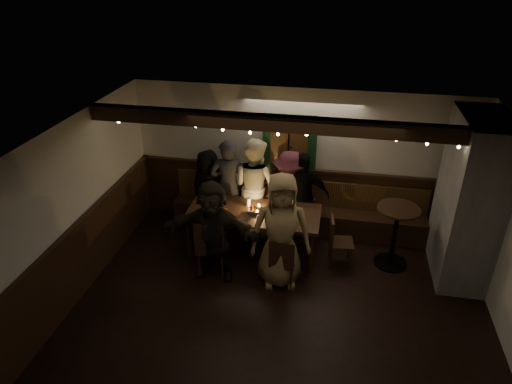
% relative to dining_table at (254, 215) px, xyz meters
% --- Properties ---
extents(room, '(6.02, 5.01, 2.62)m').
position_rel_dining_table_xyz_m(room, '(1.70, 0.02, 0.36)').
color(room, black).
rests_on(room, ground).
extents(dining_table, '(2.20, 0.94, 0.95)m').
position_rel_dining_table_xyz_m(dining_table, '(0.00, 0.00, 0.00)').
color(dining_table, '#301F10').
rests_on(dining_table, ground).
extents(chair_near_left, '(0.52, 0.52, 0.99)m').
position_rel_dining_table_xyz_m(chair_near_left, '(-0.54, -0.75, -0.16)').
color(chair_near_left, '#301F10').
rests_on(chair_near_left, ground).
extents(chair_near_right, '(0.40, 0.40, 0.85)m').
position_rel_dining_table_xyz_m(chair_near_right, '(0.61, -0.81, -0.24)').
color(chair_near_right, '#301F10').
rests_on(chair_near_right, ground).
extents(chair_end, '(0.42, 0.42, 0.85)m').
position_rel_dining_table_xyz_m(chair_end, '(1.39, -0.06, -0.24)').
color(chair_end, '#301F10').
rests_on(chair_end, ground).
extents(high_top, '(0.67, 0.67, 1.06)m').
position_rel_dining_table_xyz_m(high_top, '(2.30, 0.08, -0.05)').
color(high_top, black).
rests_on(high_top, ground).
extents(person_a, '(0.83, 0.65, 1.48)m').
position_rel_dining_table_xyz_m(person_a, '(-0.99, 0.75, 0.02)').
color(person_a, black).
rests_on(person_a, ground).
extents(person_b, '(0.72, 0.55, 1.77)m').
position_rel_dining_table_xyz_m(person_b, '(-0.59, 0.63, 0.17)').
color(person_b, '#262629').
rests_on(person_b, ground).
extents(person_c, '(1.07, 0.97, 1.78)m').
position_rel_dining_table_xyz_m(person_c, '(-0.13, 0.74, 0.17)').
color(person_c, beige).
rests_on(person_c, ground).
extents(person_d, '(1.12, 0.78, 1.59)m').
position_rel_dining_table_xyz_m(person_d, '(0.50, 0.75, 0.08)').
color(person_d, '#3F1A24').
rests_on(person_d, ground).
extents(person_e, '(0.98, 0.50, 1.60)m').
position_rel_dining_table_xyz_m(person_e, '(0.74, 0.70, 0.08)').
color(person_e, black).
rests_on(person_e, ground).
extents(person_f, '(1.55, 0.53, 1.66)m').
position_rel_dining_table_xyz_m(person_f, '(-0.49, -0.76, 0.11)').
color(person_f, black).
rests_on(person_f, ground).
extents(person_g, '(1.02, 0.78, 1.86)m').
position_rel_dining_table_xyz_m(person_g, '(0.55, -0.71, 0.21)').
color(person_g, '#987C51').
rests_on(person_g, ground).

